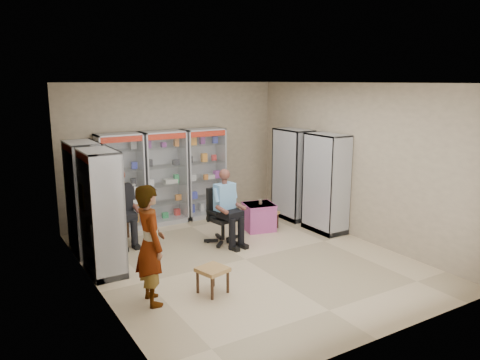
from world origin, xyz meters
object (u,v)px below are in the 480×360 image
cabinet_back_left (121,183)px  seated_shopkeeper (224,209)px  cabinet_right_far (293,174)px  woven_stool_b (213,280)px  office_chair (223,216)px  wooden_chair (121,218)px  standing_man (150,245)px  cabinet_left_near (102,213)px  cabinet_back_right (204,173)px  cabinet_right_near (326,183)px  cabinet_back_mid (164,178)px  woven_stool_a (268,220)px  cabinet_left_far (85,198)px  pink_trunk (259,217)px

cabinet_back_left → seated_shopkeeper: (1.39, -1.82, -0.33)m
cabinet_right_far → woven_stool_b: size_ratio=5.16×
office_chair → wooden_chair: bearing=138.3°
seated_shopkeeper → standing_man: (-2.04, -1.59, 0.17)m
cabinet_right_far → cabinet_left_near: size_ratio=1.00×
cabinet_back_right → cabinet_left_near: (-2.83, -2.03, 0.00)m
standing_man → wooden_chair: bearing=-4.3°
cabinet_right_near → office_chair: (-2.14, 0.46, -0.47)m
cabinet_back_mid → cabinet_right_near: bearing=-40.8°
cabinet_back_mid → seated_shopkeeper: cabinet_back_mid is taller
cabinet_back_right → cabinet_back_mid: bearing=180.0°
cabinet_back_right → woven_stool_a: bearing=-64.8°
cabinet_left_near → woven_stool_a: size_ratio=5.49×
cabinet_right_near → cabinet_left_far: (-4.46, 1.30, 0.00)m
cabinet_back_left → cabinet_right_near: (3.53, -2.23, 0.00)m
woven_stool_a → cabinet_left_near: bearing=-171.8°
pink_trunk → cabinet_back_left: bearing=148.4°
cabinet_back_left → cabinet_right_far: size_ratio=1.00×
office_chair → pink_trunk: 1.09m
woven_stool_a → seated_shopkeeper: bearing=-165.9°
office_chair → pink_trunk: (1.02, 0.29, -0.25)m
cabinet_back_mid → cabinet_right_near: size_ratio=1.00×
office_chair → cabinet_back_right: bearing=64.7°
cabinet_left_near → cabinet_right_near: bearing=87.4°
cabinet_left_far → office_chair: 2.52m
woven_stool_b → standing_man: size_ratio=0.23×
seated_shopkeeper → office_chair: bearing=80.7°
wooden_chair → office_chair: size_ratio=0.89×
cabinet_back_left → office_chair: size_ratio=1.89×
office_chair → cabinet_right_far: bearing=7.4°
cabinet_back_mid → cabinet_left_far: bearing=-153.7°
cabinet_left_far → office_chair: size_ratio=1.89×
cabinet_back_left → cabinet_left_near: 2.23m
cabinet_back_mid → seated_shopkeeper: (0.44, -1.82, -0.33)m
cabinet_left_near → cabinet_right_far: bearing=101.4°
cabinet_back_right → seated_shopkeeper: 1.92m
cabinet_back_left → cabinet_back_mid: 0.95m
cabinet_right_near → pink_trunk: 1.53m
cabinet_back_right → woven_stool_b: bearing=-115.2°
cabinet_right_near → woven_stool_a: bearing=52.1°
cabinet_right_near → cabinet_left_near: 4.46m
wooden_chair → cabinet_back_left: bearing=71.1°
cabinet_left_far → woven_stool_b: bearing=23.2°
cabinet_right_near → wooden_chair: size_ratio=2.13×
cabinet_back_right → cabinet_right_far: 1.98m
woven_stool_b → seated_shopkeeper: bearing=56.1°
cabinet_back_right → cabinet_left_far: (-2.83, -0.93, 0.00)m
office_chair → cabinet_left_near: bearing=177.0°
seated_shopkeeper → standing_man: standing_man is taller
cabinet_left_far → seated_shopkeeper: 2.51m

